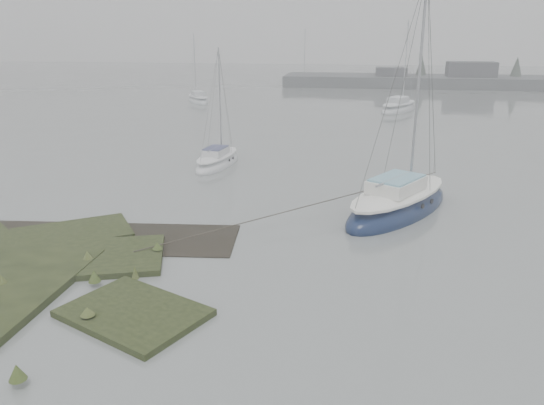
# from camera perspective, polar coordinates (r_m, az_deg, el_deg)

# --- Properties ---
(ground) EXTENTS (160.00, 160.00, 0.00)m
(ground) POSITION_cam_1_polar(r_m,az_deg,el_deg) (42.94, 1.10, 8.53)
(ground) COLOR slate
(ground) RESTS_ON ground
(far_shoreline) EXTENTS (60.00, 8.00, 4.15)m
(far_shoreline) POSITION_cam_1_polar(r_m,az_deg,el_deg) (76.96, 25.48, 11.67)
(far_shoreline) COLOR #4C4F51
(far_shoreline) RESTS_ON ground
(sailboat_main) EXTENTS (5.66, 7.23, 9.97)m
(sailboat_main) POSITION_cam_1_polar(r_m,az_deg,el_deg) (22.12, 13.42, -0.27)
(sailboat_main) COLOR #0E1A3A
(sailboat_main) RESTS_ON ground
(sailboat_white) EXTENTS (2.19, 4.94, 6.74)m
(sailboat_white) POSITION_cam_1_polar(r_m,az_deg,el_deg) (29.31, -5.89, 4.39)
(sailboat_white) COLOR silver
(sailboat_white) RESTS_ON ground
(sailboat_far_a) EXTENTS (4.12, 5.32, 7.31)m
(sailboat_far_a) POSITION_cam_1_polar(r_m,az_deg,el_deg) (56.47, -7.96, 10.87)
(sailboat_far_a) COLOR silver
(sailboat_far_a) RESTS_ON ground
(sailboat_far_b) EXTENTS (4.58, 6.38, 8.66)m
(sailboat_far_b) POSITION_cam_1_polar(r_m,az_deg,el_deg) (50.80, 13.46, 9.83)
(sailboat_far_b) COLOR #A5AAAE
(sailboat_far_b) RESTS_ON ground
(sailboat_far_c) EXTENTS (5.88, 3.65, 7.88)m
(sailboat_far_c) POSITION_cam_1_polar(r_m,az_deg,el_deg) (73.81, 4.00, 12.65)
(sailboat_far_c) COLOR #B2B5BB
(sailboat_far_c) RESTS_ON ground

